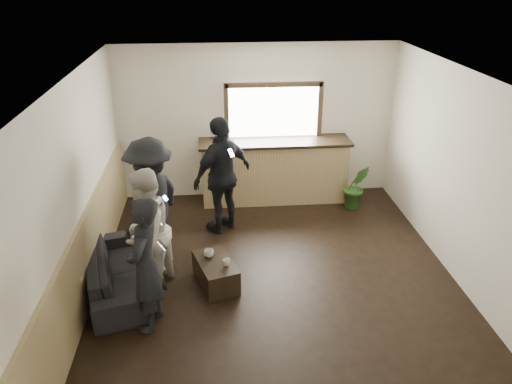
{
  "coord_description": "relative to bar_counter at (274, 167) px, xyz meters",
  "views": [
    {
      "loc": [
        -0.79,
        -5.68,
        4.03
      ],
      "look_at": [
        -0.24,
        0.4,
        1.21
      ],
      "focal_mm": 35.0,
      "sensor_mm": 36.0,
      "label": 1
    }
  ],
  "objects": [
    {
      "name": "ground",
      "position": [
        -0.3,
        -2.7,
        -0.64
      ],
      "size": [
        5.0,
        6.0,
        0.01
      ],
      "primitive_type": "cube",
      "color": "black"
    },
    {
      "name": "room_shell",
      "position": [
        -1.04,
        -2.7,
        0.83
      ],
      "size": [
        5.01,
        6.01,
        2.8
      ],
      "color": "silver",
      "rests_on": "ground"
    },
    {
      "name": "bar_counter",
      "position": [
        0.0,
        0.0,
        0.0
      ],
      "size": [
        2.7,
        0.68,
        2.13
      ],
      "color": "tan",
      "rests_on": "ground"
    },
    {
      "name": "sofa",
      "position": [
        -2.45,
        -2.62,
        -0.37
      ],
      "size": [
        1.15,
        1.97,
        0.54
      ],
      "primitive_type": "imported",
      "rotation": [
        0.0,
        0.0,
        1.82
      ],
      "color": "black",
      "rests_on": "ground"
    },
    {
      "name": "coffee_table",
      "position": [
        -1.12,
        -2.62,
        -0.46
      ],
      "size": [
        0.66,
        0.89,
        0.35
      ],
      "primitive_type": "cube",
      "rotation": [
        0.0,
        0.0,
        0.3
      ],
      "color": "black",
      "rests_on": "ground"
    },
    {
      "name": "cup_a",
      "position": [
        -1.21,
        -2.5,
        -0.23
      ],
      "size": [
        0.15,
        0.15,
        0.11
      ],
      "primitive_type": "imported",
      "rotation": [
        0.0,
        0.0,
        1.66
      ],
      "color": "silver",
      "rests_on": "coffee_table"
    },
    {
      "name": "cup_b",
      "position": [
        -0.97,
        -2.73,
        -0.24
      ],
      "size": [
        0.13,
        0.13,
        0.09
      ],
      "primitive_type": "imported",
      "rotation": [
        0.0,
        0.0,
        2.77
      ],
      "color": "silver",
      "rests_on": "coffee_table"
    },
    {
      "name": "potted_plant",
      "position": [
        1.4,
        -0.49,
        -0.23
      ],
      "size": [
        0.47,
        0.38,
        0.82
      ],
      "primitive_type": "imported",
      "rotation": [
        0.0,
        0.0,
        0.04
      ],
      "color": "#2D6623",
      "rests_on": "ground"
    },
    {
      "name": "person_a",
      "position": [
        -1.92,
        -3.41,
        0.21
      ],
      "size": [
        0.52,
        0.68,
        1.7
      ],
      "rotation": [
        0.0,
        0.0,
        -1.75
      ],
      "color": "black",
      "rests_on": "ground"
    },
    {
      "name": "person_b",
      "position": [
        -2.0,
        -2.63,
        0.22
      ],
      "size": [
        0.9,
        1.01,
        1.71
      ],
      "rotation": [
        0.0,
        0.0,
        -1.93
      ],
      "color": "silver",
      "rests_on": "ground"
    },
    {
      "name": "person_c",
      "position": [
        -2.0,
        -1.89,
        0.3
      ],
      "size": [
        1.16,
        1.39,
        1.88
      ],
      "rotation": [
        0.0,
        0.0,
        -2.03
      ],
      "color": "black",
      "rests_on": "ground"
    },
    {
      "name": "person_d",
      "position": [
        -0.97,
        -1.07,
        0.32
      ],
      "size": [
        1.16,
        1.07,
        1.91
      ],
      "rotation": [
        0.0,
        0.0,
        -2.45
      ],
      "color": "black",
      "rests_on": "ground"
    }
  ]
}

